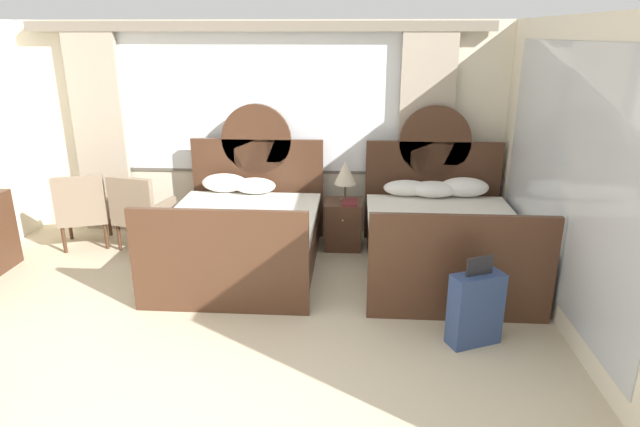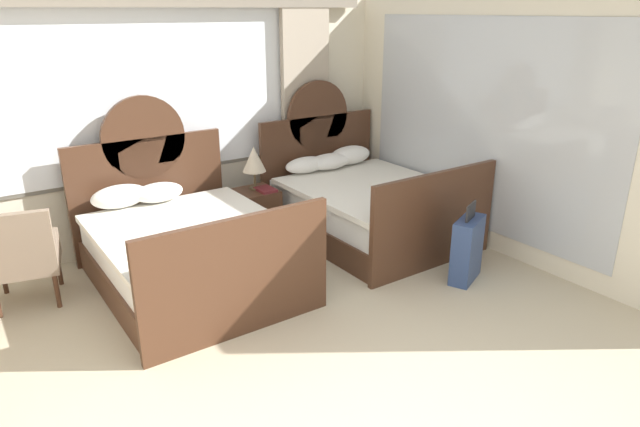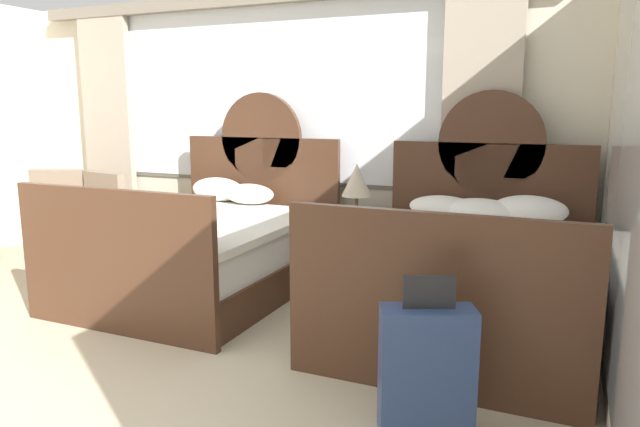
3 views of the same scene
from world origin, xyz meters
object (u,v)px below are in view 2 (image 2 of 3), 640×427
(bed_near_window, at_px, (187,249))
(armchair_by_window_left, at_px, (22,255))
(bed_near_mirror, at_px, (365,204))
(book_on_nightstand, at_px, (266,190))
(suitcase_on_floor, at_px, (467,249))
(table_lamp_on_nightstand, at_px, (254,160))
(nightstand_between_beds, at_px, (257,214))

(bed_near_window, xyz_separation_m, armchair_by_window_left, (-1.35, 0.45, 0.12))
(bed_near_mirror, distance_m, book_on_nightstand, 1.19)
(suitcase_on_floor, bearing_deg, bed_near_mirror, 92.67)
(table_lamp_on_nightstand, height_order, book_on_nightstand, table_lamp_on_nightstand)
(armchair_by_window_left, bearing_deg, book_on_nightstand, 2.57)
(nightstand_between_beds, relative_size, armchair_by_window_left, 0.63)
(bed_near_window, xyz_separation_m, suitcase_on_floor, (2.30, -1.48, -0.05))
(bed_near_window, relative_size, bed_near_mirror, 1.00)
(book_on_nightstand, xyz_separation_m, armchair_by_window_left, (-2.55, -0.11, -0.11))
(nightstand_between_beds, height_order, suitcase_on_floor, suitcase_on_floor)
(bed_near_mirror, bearing_deg, book_on_nightstand, 151.80)
(bed_near_window, distance_m, nightstand_between_beds, 1.30)
(armchair_by_window_left, relative_size, suitcase_on_floor, 1.17)
(book_on_nightstand, bearing_deg, bed_near_mirror, -28.20)
(book_on_nightstand, distance_m, suitcase_on_floor, 2.34)
(book_on_nightstand, bearing_deg, bed_near_window, -154.65)
(bed_near_window, relative_size, suitcase_on_floor, 2.68)
(nightstand_between_beds, height_order, table_lamp_on_nightstand, table_lamp_on_nightstand)
(bed_near_mirror, bearing_deg, bed_near_window, -179.63)
(armchair_by_window_left, bearing_deg, suitcase_on_floor, -27.91)
(bed_near_mirror, relative_size, table_lamp_on_nightstand, 4.31)
(nightstand_between_beds, distance_m, book_on_nightstand, 0.33)
(nightstand_between_beds, bearing_deg, suitcase_on_floor, -61.08)
(bed_near_window, bearing_deg, nightstand_between_beds, 30.49)
(bed_near_window, height_order, suitcase_on_floor, bed_near_window)
(bed_near_mirror, relative_size, suitcase_on_floor, 2.68)
(bed_near_mirror, distance_m, table_lamp_on_nightstand, 1.40)
(book_on_nightstand, height_order, suitcase_on_floor, suitcase_on_floor)
(bed_near_mirror, bearing_deg, armchair_by_window_left, 173.03)
(nightstand_between_beds, relative_size, book_on_nightstand, 2.27)
(suitcase_on_floor, bearing_deg, book_on_nightstand, 118.24)
(nightstand_between_beds, xyz_separation_m, suitcase_on_floor, (1.18, -2.14, 0.03))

